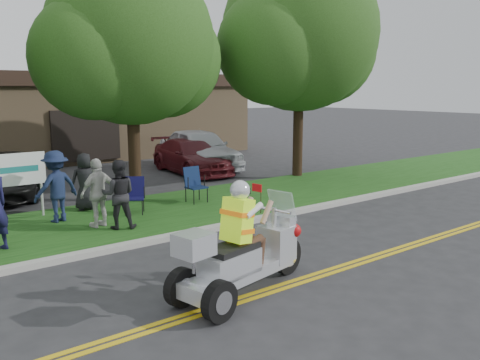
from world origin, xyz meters
TOP-DOWN VIEW (x-y plane):
  - ground at (0.00, 0.00)m, footprint 120.00×120.00m
  - centerline_near at (0.00, -0.58)m, footprint 60.00×0.10m
  - centerline_far at (0.00, -0.42)m, footprint 60.00×0.10m
  - curb at (0.00, 3.05)m, footprint 60.00×0.25m
  - grass_verge at (0.00, 5.20)m, footprint 60.00×4.00m
  - commercial_building at (2.00, 18.98)m, footprint 18.00×8.20m
  - tree_mid at (0.55, 7.23)m, footprint 5.88×4.80m
  - tree_right at (7.06, 7.03)m, footprint 6.86×5.60m
  - business_sign at (-2.90, 6.60)m, footprint 1.25×0.06m
  - trike_scooter at (-1.34, -0.33)m, footprint 2.91×1.21m
  - lawn_chair_a at (-0.40, 5.41)m, footprint 0.69×0.70m
  - lawn_chair_b at (1.54, 5.59)m, footprint 0.53×0.55m
  - spectator_adult_mid at (-1.36, 4.26)m, footprint 0.97×0.90m
  - spectator_adult_right at (-1.67, 4.69)m, footprint 1.01×0.60m
  - spectator_chair_a at (-2.30, 5.75)m, footprint 1.24×0.89m
  - spectator_chair_b at (-1.29, 6.52)m, footprint 0.84×0.65m
  - parked_car_mid at (-2.50, 10.25)m, footprint 3.74×5.28m
  - parked_car_right at (4.50, 10.40)m, footprint 2.29×4.70m
  - parked_car_far_right at (5.21, 10.94)m, footprint 2.67×5.21m

SIDE VIEW (x-z plane):
  - ground at x=0.00m, z-range 0.00..0.00m
  - centerline_near at x=0.00m, z-range 0.00..0.01m
  - centerline_far at x=0.00m, z-range 0.00..0.01m
  - grass_verge at x=0.00m, z-range 0.01..0.11m
  - curb at x=0.00m, z-range 0.00..0.12m
  - lawn_chair_a at x=-0.40m, z-range 0.16..1.10m
  - parked_car_right at x=4.50m, z-range 0.00..1.32m
  - trike_scooter at x=-1.34m, z-range -0.29..1.62m
  - lawn_chair_b at x=1.54m, z-range 0.17..1.17m
  - parked_car_mid at x=-2.50m, z-range 0.00..1.34m
  - parked_car_far_right at x=5.21m, z-range 0.00..1.70m
  - spectator_chair_b at x=-1.29m, z-range 0.10..1.64m
  - spectator_adult_mid at x=-1.36m, z-range 0.10..1.71m
  - spectator_adult_right at x=-1.67m, z-range 0.10..1.72m
  - spectator_chair_a at x=-2.30m, z-range 0.10..1.85m
  - business_sign at x=-2.90m, z-range 0.38..2.13m
  - commercial_building at x=2.00m, z-range 0.01..4.01m
  - tree_mid at x=0.55m, z-range 0.91..7.96m
  - tree_right at x=7.06m, z-range 0.99..9.06m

